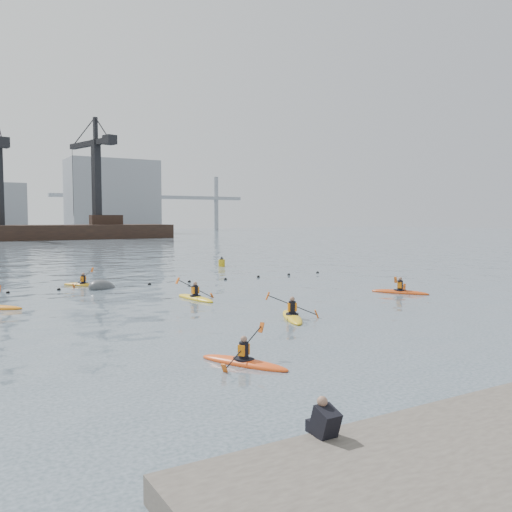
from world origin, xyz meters
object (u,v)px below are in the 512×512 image
(kayaker_0, at_px, (244,361))
(kayaker_5, at_px, (83,284))
(kayaker_3, at_px, (195,297))
(nav_buoy, at_px, (222,263))
(kayaker_4, at_px, (400,291))
(mooring_buoy, at_px, (102,288))
(kayaker_1, at_px, (292,316))

(kayaker_0, xyz_separation_m, kayaker_5, (0.36, 23.17, -0.00))
(kayaker_3, xyz_separation_m, nav_buoy, (10.88, 17.93, 0.23))
(kayaker_4, bearing_deg, kayaker_0, -1.09)
(kayaker_3, bearing_deg, kayaker_4, -26.47)
(kayaker_5, distance_m, mooring_buoy, 2.23)
(kayaker_0, xyz_separation_m, nav_buoy, (15.30, 31.42, 0.24))
(kayaker_0, height_order, kayaker_3, kayaker_3)
(kayaker_0, bearing_deg, mooring_buoy, 60.50)
(kayaker_5, relative_size, mooring_buoy, 1.27)
(kayaker_0, distance_m, kayaker_4, 18.81)
(mooring_buoy, bearing_deg, kayaker_0, -92.98)
(kayaker_0, bearing_deg, nav_buoy, 37.53)
(kayaker_5, xyz_separation_m, mooring_buoy, (0.74, -2.10, -0.10))
(kayaker_5, height_order, nav_buoy, kayaker_5)
(kayaker_3, bearing_deg, kayaker_1, -86.47)
(kayaker_3, bearing_deg, kayaker_0, -115.17)
(kayaker_1, height_order, kayaker_3, kayaker_3)
(kayaker_1, relative_size, kayaker_5, 1.24)
(kayaker_1, bearing_deg, nav_buoy, 95.05)
(kayaker_1, bearing_deg, kayaker_3, 125.86)
(kayaker_0, bearing_deg, kayaker_1, 18.16)
(kayaker_0, height_order, nav_buoy, kayaker_0)
(kayaker_4, relative_size, kayaker_5, 1.20)
(mooring_buoy, bearing_deg, nav_buoy, 36.10)
(kayaker_1, relative_size, nav_buoy, 3.16)
(nav_buoy, bearing_deg, kayaker_1, -110.22)
(kayaker_1, xyz_separation_m, kayaker_4, (10.51, 3.49, -0.00))
(kayaker_5, bearing_deg, kayaker_1, -112.32)
(kayaker_1, distance_m, kayaker_5, 18.23)
(kayaker_1, relative_size, kayaker_4, 1.04)
(kayaker_4, height_order, mooring_buoy, kayaker_4)
(kayaker_4, xyz_separation_m, nav_buoy, (-1.06, 22.15, 0.23))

